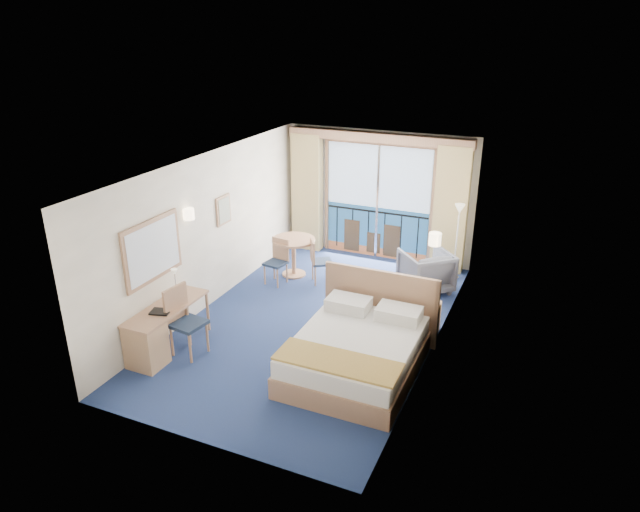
{
  "coord_description": "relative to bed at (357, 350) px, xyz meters",
  "views": [
    {
      "loc": [
        3.47,
        -7.72,
        4.71
      ],
      "look_at": [
        0.01,
        0.2,
        1.14
      ],
      "focal_mm": 32.0,
      "sensor_mm": 36.0,
      "label": 1
    }
  ],
  "objects": [
    {
      "name": "pelmet",
      "position": [
        -1.14,
        4.13,
        2.25
      ],
      "size": [
        3.8,
        0.25,
        0.18
      ],
      "primitive_type": "cube",
      "color": "tan",
      "rests_on": "room_walls"
    },
    {
      "name": "floor_lamp",
      "position": [
        0.64,
        3.77,
        0.83
      ],
      "size": [
        0.21,
        0.21,
        1.52
      ],
      "color": "silver",
      "rests_on": "ground"
    },
    {
      "name": "balcony_door",
      "position": [
        -1.14,
        4.25,
        0.82
      ],
      "size": [
        2.36,
        0.03,
        2.52
      ],
      "color": "navy",
      "rests_on": "room_walls"
    },
    {
      "name": "folder",
      "position": [
        -2.83,
        -0.78,
        0.4
      ],
      "size": [
        0.33,
        0.28,
        0.03
      ],
      "primitive_type": "cube",
      "rotation": [
        0.0,
        0.0,
        0.26
      ],
      "color": "black",
      "rests_on": "desk"
    },
    {
      "name": "curtain_left",
      "position": [
        -2.69,
        4.1,
        0.95
      ],
      "size": [
        0.65,
        0.22,
        2.55
      ],
      "primitive_type": "cube",
      "color": "tan",
      "rests_on": "room_walls"
    },
    {
      "name": "phone",
      "position": [
        0.62,
        1.5,
        0.23
      ],
      "size": [
        0.24,
        0.21,
        0.09
      ],
      "primitive_type": "cube",
      "rotation": [
        0.0,
        0.0,
        0.34
      ],
      "color": "silver",
      "rests_on": "nightstand"
    },
    {
      "name": "sconce_left",
      "position": [
        -3.08,
        0.43,
        1.52
      ],
      "size": [
        0.18,
        0.18,
        0.18
      ],
      "primitive_type": "cylinder",
      "color": "#FFE1B2",
      "rests_on": "room_walls"
    },
    {
      "name": "room_walls",
      "position": [
        -1.14,
        1.03,
        1.45
      ],
      "size": [
        4.04,
        6.54,
        2.72
      ],
      "color": "beige",
      "rests_on": "ground"
    },
    {
      "name": "floor",
      "position": [
        -1.14,
        1.03,
        -0.33
      ],
      "size": [
        6.5,
        6.5,
        0.0
      ],
      "primitive_type": "plane",
      "color": "navy",
      "rests_on": "ground"
    },
    {
      "name": "mirror",
      "position": [
        -3.11,
        -0.47,
        1.22
      ],
      "size": [
        0.05,
        1.25,
        0.95
      ],
      "color": "tan",
      "rests_on": "room_walls"
    },
    {
      "name": "sconce_right",
      "position": [
        0.8,
        0.88,
        1.52
      ],
      "size": [
        0.18,
        0.18,
        0.18
      ],
      "primitive_type": "cylinder",
      "color": "#FFE1B2",
      "rests_on": "room_walls"
    },
    {
      "name": "curtain_right",
      "position": [
        0.41,
        4.1,
        0.95
      ],
      "size": [
        0.65,
        0.22,
        2.55
      ],
      "primitive_type": "cube",
      "color": "tan",
      "rests_on": "room_walls"
    },
    {
      "name": "wall_print",
      "position": [
        -3.11,
        1.48,
        1.27
      ],
      "size": [
        0.04,
        0.42,
        0.52
      ],
      "color": "tan",
      "rests_on": "room_walls"
    },
    {
      "name": "desk_chair",
      "position": [
        -2.57,
        -0.6,
        0.28
      ],
      "size": [
        0.53,
        0.52,
        1.07
      ],
      "rotation": [
        0.0,
        0.0,
        1.43
      ],
      "color": "#1B2941",
      "rests_on": "ground"
    },
    {
      "name": "armchair",
      "position": [
        0.25,
        3.01,
        0.07
      ],
      "size": [
        1.2,
        1.2,
        0.78
      ],
      "primitive_type": "imported",
      "rotation": [
        0.0,
        0.0,
        3.88
      ],
      "color": "#4E545F",
      "rests_on": "ground"
    },
    {
      "name": "table_chair_a",
      "position": [
        -1.73,
        2.52,
        0.17
      ],
      "size": [
        0.53,
        0.53,
        0.88
      ],
      "rotation": [
        0.0,
        0.0,
        2.16
      ],
      "color": "#1B2941",
      "rests_on": "ground"
    },
    {
      "name": "desk",
      "position": [
        -2.86,
        -1.01,
        0.07
      ],
      "size": [
        0.52,
        1.52,
        0.71
      ],
      "color": "tan",
      "rests_on": "ground"
    },
    {
      "name": "bed",
      "position": [
        0.0,
        0.0,
        0.0
      ],
      "size": [
        1.85,
        2.2,
        1.16
      ],
      "color": "tan",
      "rests_on": "ground"
    },
    {
      "name": "round_table",
      "position": [
        -2.32,
        2.66,
        0.25
      ],
      "size": [
        0.85,
        0.85,
        0.77
      ],
      "color": "tan",
      "rests_on": "ground"
    },
    {
      "name": "desk_lamp",
      "position": [
        -2.98,
        -0.19,
        0.7
      ],
      "size": [
        0.11,
        0.11,
        0.42
      ],
      "color": "silver",
      "rests_on": "desk"
    },
    {
      "name": "nightstand",
      "position": [
        0.65,
        1.48,
        -0.07
      ],
      "size": [
        0.39,
        0.37,
        0.51
      ],
      "primitive_type": "cube",
      "color": "tan",
      "rests_on": "ground"
    },
    {
      "name": "table_chair_b",
      "position": [
        -2.45,
        2.23,
        0.17
      ],
      "size": [
        0.43,
        0.44,
        0.88
      ],
      "rotation": [
        0.0,
        0.0,
        -0.16
      ],
      "color": "#1B2941",
      "rests_on": "ground"
    }
  ]
}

